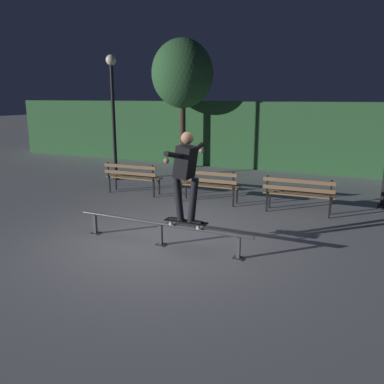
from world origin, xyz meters
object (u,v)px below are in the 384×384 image
at_px(park_bench_right_center, 299,191).
at_px(lamp_post_left, 113,102).
at_px(skateboarder, 186,169).
at_px(park_bench_leftmost, 132,175).
at_px(park_bench_left_center, 208,183).
at_px(skateboard, 186,222).
at_px(tree_far_left, 182,74).
at_px(grind_rail, 161,228).

xyz_separation_m(park_bench_right_center, lamp_post_left, (-6.13, 1.48, 1.94)).
bearing_deg(lamp_post_left, skateboarder, -43.67).
distance_m(park_bench_leftmost, park_bench_left_center, 2.26).
relative_size(park_bench_right_center, lamp_post_left, 0.41).
bearing_deg(park_bench_right_center, park_bench_leftmost, 180.00).
height_order(skateboard, park_bench_right_center, park_bench_right_center).
height_order(park_bench_left_center, tree_far_left, tree_far_left).
distance_m(skateboarder, park_bench_leftmost, 4.49).
distance_m(skateboard, skateboarder, 0.94).
distance_m(grind_rail, tree_far_left, 8.78).
distance_m(skateboarder, lamp_post_left, 6.67).
distance_m(skateboarder, tree_far_left, 8.66).
relative_size(grind_rail, lamp_post_left, 0.90).
relative_size(skateboarder, park_bench_right_center, 0.96).
xyz_separation_m(skateboarder, tree_far_left, (-3.80, 7.53, 2.00)).
xyz_separation_m(park_bench_right_center, tree_far_left, (-5.17, 4.45, 2.91)).
relative_size(tree_far_left, lamp_post_left, 1.20).
relative_size(grind_rail, skateboarder, 2.24).
bearing_deg(skateboard, tree_far_left, 116.79).
relative_size(grind_rail, park_bench_right_center, 2.16).
height_order(tree_far_left, lamp_post_left, tree_far_left).
height_order(skateboarder, lamp_post_left, lamp_post_left).
xyz_separation_m(grind_rail, lamp_post_left, (-4.25, 4.55, 2.15)).
xyz_separation_m(skateboard, skateboarder, (0.00, -0.00, 0.94)).
relative_size(skateboard, park_bench_leftmost, 0.48).
relative_size(skateboard, tree_far_left, 0.17).
bearing_deg(park_bench_leftmost, park_bench_right_center, 0.00).
bearing_deg(lamp_post_left, park_bench_leftmost, -42.40).
bearing_deg(grind_rail, park_bench_left_center, 96.93).
height_order(grind_rail, park_bench_right_center, park_bench_right_center).
relative_size(skateboarder, park_bench_left_center, 0.96).
bearing_deg(park_bench_right_center, skateboard, -114.11).
xyz_separation_m(grind_rail, skateboarder, (0.51, -0.00, 1.12)).
bearing_deg(lamp_post_left, tree_far_left, 72.14).
height_order(park_bench_leftmost, tree_far_left, tree_far_left).
distance_m(skateboarder, park_bench_left_center, 3.32).
bearing_deg(park_bench_left_center, lamp_post_left, 159.15).
bearing_deg(park_bench_leftmost, skateboarder, -44.31).
bearing_deg(park_bench_left_center, grind_rail, -83.07).
distance_m(grind_rail, skateboarder, 1.23).
distance_m(grind_rail, park_bench_leftmost, 4.05).
bearing_deg(skateboard, park_bench_left_center, 106.07).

